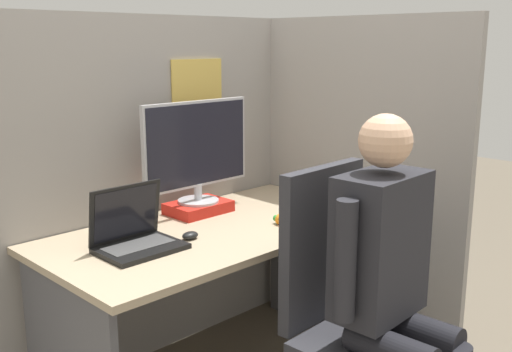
# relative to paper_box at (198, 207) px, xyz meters

# --- Properties ---
(cubicle_panel_back) EXTENTS (2.00, 0.05, 1.63)m
(cubicle_panel_back) POSITION_rel_paper_box_xyz_m (-0.09, 0.18, 0.07)
(cubicle_panel_back) COLOR gray
(cubicle_panel_back) RESTS_ON ground
(cubicle_panel_right) EXTENTS (0.04, 1.42, 1.63)m
(cubicle_panel_right) POSITION_rel_paper_box_xyz_m (0.68, -0.30, 0.07)
(cubicle_panel_right) COLOR gray
(cubicle_panel_right) RESTS_ON ground
(desk) EXTENTS (1.50, 0.77, 0.72)m
(desk) POSITION_rel_paper_box_xyz_m (-0.09, -0.23, -0.20)
(desk) COLOR tan
(desk) RESTS_ON ground
(paper_box) EXTENTS (0.28, 0.20, 0.05)m
(paper_box) POSITION_rel_paper_box_xyz_m (0.00, 0.00, 0.00)
(paper_box) COLOR red
(paper_box) RESTS_ON desk
(monitor) EXTENTS (0.59, 0.19, 0.48)m
(monitor) POSITION_rel_paper_box_xyz_m (0.00, 0.00, 0.28)
(monitor) COLOR #B2B2B7
(monitor) RESTS_ON paper_box
(laptop) EXTENTS (0.31, 0.23, 0.25)m
(laptop) POSITION_rel_paper_box_xyz_m (-0.49, -0.22, 0.02)
(laptop) COLOR black
(laptop) RESTS_ON desk
(mouse) EXTENTS (0.07, 0.05, 0.03)m
(mouse) POSITION_rel_paper_box_xyz_m (-0.27, -0.27, -0.01)
(mouse) COLOR black
(mouse) RESTS_ON desk
(stapler) EXTENTS (0.04, 0.13, 0.06)m
(stapler) POSITION_rel_paper_box_xyz_m (0.55, -0.26, 0.00)
(stapler) COLOR black
(stapler) RESTS_ON desk
(carrot_toy) EXTENTS (0.05, 0.12, 0.05)m
(carrot_toy) POSITION_rel_paper_box_xyz_m (0.14, -0.44, -0.00)
(carrot_toy) COLOR orange
(carrot_toy) RESTS_ON desk
(office_chair) EXTENTS (0.52, 0.56, 1.07)m
(office_chair) POSITION_rel_paper_box_xyz_m (-0.06, -0.94, -0.20)
(office_chair) COLOR #2D2D33
(office_chair) RESTS_ON ground
(person) EXTENTS (0.48, 0.43, 1.28)m
(person) POSITION_rel_paper_box_xyz_m (-0.07, -1.10, -0.00)
(person) COLOR black
(person) RESTS_ON ground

